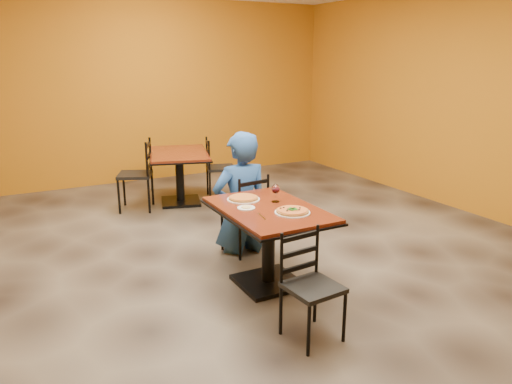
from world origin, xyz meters
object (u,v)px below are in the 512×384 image
chair_second_right (221,168)px  wine_glass (276,193)px  chair_main_far (245,213)px  chair_second_left (135,175)px  chair_main_near (313,288)px  table_second (179,166)px  side_plate (246,208)px  diner (241,192)px  pizza_main (292,211)px  plate_far (243,199)px  pizza_far (243,198)px  table_main (268,228)px  plate_main (292,212)px

chair_second_right → wine_glass: (-0.65, -2.75, 0.39)m
chair_main_far → chair_second_left: size_ratio=0.90×
wine_glass → chair_main_far: bearing=88.4°
chair_main_far → chair_second_right: 2.16m
chair_main_near → table_second: bearing=80.5°
table_second → side_plate: (-0.34, -2.80, 0.20)m
diner → chair_main_far: bearing=104.2°
diner → pizza_main: size_ratio=4.62×
plate_far → pizza_far: 0.02m
diner → plate_far: bearing=67.8°
table_main → chair_main_near: size_ratio=1.49×
pizza_main → chair_main_far: bearing=86.8°
diner → plate_main: (-0.04, -1.11, 0.10)m
chair_second_left → pizza_far: chair_second_left is taller
wine_glass → table_second: bearing=89.8°
pizza_main → chair_second_right: bearing=77.5°
plate_main → side_plate: (-0.30, 0.30, 0.00)m
diner → side_plate: (-0.34, -0.81, 0.10)m
chair_second_right → table_main: bearing=-178.7°
chair_main_far → table_second: bearing=-96.8°
table_second → chair_second_right: chair_second_right is taller
pizza_far → side_plate: bearing=-111.2°
pizza_far → chair_second_right: bearing=70.9°
chair_second_left → diner: diner is taller
plate_main → chair_second_right: bearing=77.5°
chair_main_far → plate_main: chair_main_far is taller
table_second → chair_main_far: 2.06m
pizza_main → side_plate: size_ratio=1.77×
table_main → side_plate: 0.28m
chair_second_right → pizza_main: 3.20m
plate_far → table_main: bearing=-74.8°
side_plate → chair_main_far: bearing=64.6°
chair_second_left → plate_main: (0.60, -3.11, 0.27)m
chair_second_right → diner: bearing=178.9°
chair_second_left → wine_glass: chair_second_left is taller
chair_second_right → table_second: bearing=106.8°
diner → pizza_main: (-0.04, -1.11, 0.11)m
table_main → diner: (0.15, 0.88, 0.10)m
diner → plate_far: 0.61m
chair_second_right → diner: (-0.64, -2.00, 0.21)m
wine_glass → plate_far: bearing=139.8°
chair_main_near → side_plate: (-0.04, 1.01, 0.34)m
chair_main_far → chair_second_left: (-0.65, 2.06, 0.05)m
table_main → chair_main_far: (0.17, 0.82, -0.12)m
table_second → pizza_main: pizza_main is taller
table_second → chair_second_left: chair_second_left is taller
plate_main → side_plate: bearing=134.3°
chair_main_near → chair_second_right: size_ratio=0.92×
plate_far → side_plate: bearing=-111.2°
chair_main_far → diner: bearing=-84.3°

